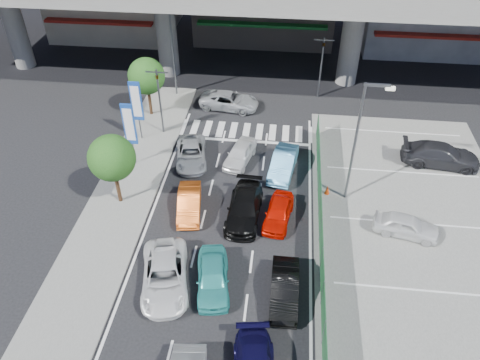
# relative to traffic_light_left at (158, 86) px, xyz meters

# --- Properties ---
(ground) EXTENTS (120.00, 120.00, 0.00)m
(ground) POSITION_rel_traffic_light_left_xyz_m (6.20, -12.00, -3.94)
(ground) COLOR black
(ground) RESTS_ON ground
(parking_lot) EXTENTS (12.00, 28.00, 0.06)m
(parking_lot) POSITION_rel_traffic_light_left_xyz_m (17.20, -10.00, -3.91)
(parking_lot) COLOR #61615F
(parking_lot) RESTS_ON ground
(sidewalk_left) EXTENTS (4.00, 30.00, 0.12)m
(sidewalk_left) POSITION_rel_traffic_light_left_xyz_m (-0.80, -8.00, -3.88)
(sidewalk_left) COLOR #61615F
(sidewalk_left) RESTS_ON ground
(fence_run) EXTENTS (0.16, 22.00, 1.80)m
(fence_run) POSITION_rel_traffic_light_left_xyz_m (11.50, -11.00, -3.04)
(fence_run) COLOR #1C522B
(fence_run) RESTS_ON ground
(traffic_light_left) EXTENTS (1.60, 1.24, 5.20)m
(traffic_light_left) POSITION_rel_traffic_light_left_xyz_m (0.00, 0.00, 0.00)
(traffic_light_left) COLOR #595B60
(traffic_light_left) RESTS_ON ground
(traffic_light_right) EXTENTS (1.60, 1.24, 5.20)m
(traffic_light_right) POSITION_rel_traffic_light_left_xyz_m (11.70, 7.00, 0.00)
(traffic_light_right) COLOR #595B60
(traffic_light_right) RESTS_ON ground
(street_lamp_right) EXTENTS (1.65, 0.22, 8.00)m
(street_lamp_right) POSITION_rel_traffic_light_left_xyz_m (13.37, -6.00, 0.83)
(street_lamp_right) COLOR #595B60
(street_lamp_right) RESTS_ON ground
(street_lamp_left) EXTENTS (1.65, 0.22, 8.00)m
(street_lamp_left) POSITION_rel_traffic_light_left_xyz_m (-0.13, 6.00, 0.83)
(street_lamp_left) COLOR #595B60
(street_lamp_left) RESTS_ON ground
(signboard_near) EXTENTS (0.80, 0.14, 4.70)m
(signboard_near) POSITION_rel_traffic_light_left_xyz_m (-1.00, -4.01, -0.87)
(signboard_near) COLOR #595B60
(signboard_near) RESTS_ON ground
(signboard_far) EXTENTS (0.80, 0.14, 4.70)m
(signboard_far) POSITION_rel_traffic_light_left_xyz_m (-1.40, -1.01, -0.87)
(signboard_far) COLOR #595B60
(signboard_far) RESTS_ON ground
(tree_near) EXTENTS (2.80, 2.80, 4.80)m
(tree_near) POSITION_rel_traffic_light_left_xyz_m (-0.80, -8.00, -0.55)
(tree_near) COLOR #382314
(tree_near) RESTS_ON ground
(tree_far) EXTENTS (2.80, 2.80, 4.80)m
(tree_far) POSITION_rel_traffic_light_left_xyz_m (-1.60, 2.50, -0.55)
(tree_far) COLOR #382314
(tree_far) RESTS_ON ground
(sedan_white_mid_left) EXTENTS (3.32, 5.35, 1.38)m
(sedan_white_mid_left) POSITION_rel_traffic_light_left_xyz_m (3.53, -14.03, -3.25)
(sedan_white_mid_left) COLOR white
(sedan_white_mid_left) RESTS_ON ground
(taxi_teal_mid) EXTENTS (2.28, 4.26, 1.38)m
(taxi_teal_mid) POSITION_rel_traffic_light_left_xyz_m (5.98, -13.83, -3.25)
(taxi_teal_mid) COLOR teal
(taxi_teal_mid) RESTS_ON ground
(hatch_black_mid_right) EXTENTS (1.40, 3.96, 1.30)m
(hatch_black_mid_right) POSITION_rel_traffic_light_left_xyz_m (9.65, -14.17, -3.28)
(hatch_black_mid_right) COLOR black
(hatch_black_mid_right) RESTS_ON ground
(taxi_orange_left) EXTENTS (1.88, 3.96, 1.25)m
(taxi_orange_left) POSITION_rel_traffic_light_left_xyz_m (3.67, -8.37, -3.31)
(taxi_orange_left) COLOR orange
(taxi_orange_left) RESTS_ON ground
(sedan_black_mid) EXTENTS (2.12, 4.83, 1.38)m
(sedan_black_mid) POSITION_rel_traffic_light_left_xyz_m (7.03, -8.44, -3.25)
(sedan_black_mid) COLOR black
(sedan_black_mid) RESTS_ON ground
(taxi_orange_right) EXTENTS (1.97, 3.79, 1.23)m
(taxi_orange_right) POSITION_rel_traffic_light_left_xyz_m (9.08, -8.56, -3.32)
(taxi_orange_right) COLOR red
(taxi_orange_right) RESTS_ON ground
(wagon_silver_front_left) EXTENTS (2.84, 4.70, 1.22)m
(wagon_silver_front_left) POSITION_rel_traffic_light_left_xyz_m (2.79, -3.25, -3.33)
(wagon_silver_front_left) COLOR #A3A6A9
(wagon_silver_front_left) RESTS_ON ground
(sedan_white_front_mid) EXTENTS (2.33, 3.98, 1.27)m
(sedan_white_front_mid) POSITION_rel_traffic_light_left_xyz_m (6.14, -2.89, -3.30)
(sedan_white_front_mid) COLOR silver
(sedan_white_front_mid) RESTS_ON ground
(kei_truck_front_right) EXTENTS (2.06, 4.36, 1.38)m
(kei_truck_front_right) POSITION_rel_traffic_light_left_xyz_m (9.17, -3.77, -3.25)
(kei_truck_front_right) COLOR #5AA9DB
(kei_truck_front_right) RESTS_ON ground
(crossing_wagon_silver) EXTENTS (5.03, 2.81, 1.33)m
(crossing_wagon_silver) POSITION_rel_traffic_light_left_xyz_m (4.47, 4.29, -3.27)
(crossing_wagon_silver) COLOR #A4A7AB
(crossing_wagon_silver) RESTS_ON ground
(parked_sedan_white) EXTENTS (3.94, 2.29, 1.26)m
(parked_sedan_white) POSITION_rel_traffic_light_left_xyz_m (16.40, -8.93, -3.25)
(parked_sedan_white) COLOR silver
(parked_sedan_white) RESTS_ON parking_lot
(parked_sedan_dgrey) EXTENTS (5.39, 2.62, 1.51)m
(parked_sedan_dgrey) POSITION_rel_traffic_light_left_xyz_m (19.81, -1.76, -3.12)
(parked_sedan_dgrey) COLOR #28282C
(parked_sedan_dgrey) RESTS_ON parking_lot
(traffic_cone) EXTENTS (0.43, 0.43, 0.63)m
(traffic_cone) POSITION_rel_traffic_light_left_xyz_m (12.06, -5.83, -3.56)
(traffic_cone) COLOR #EF400D
(traffic_cone) RESTS_ON parking_lot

